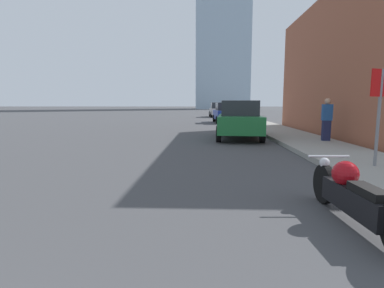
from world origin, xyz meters
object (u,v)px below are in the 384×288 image
at_px(parked_car_green, 239,120).
at_px(parked_car_silver, 218,110).
at_px(motorcycle, 353,195).
at_px(stop_sign, 380,101).
at_px(pedestrian, 327,119).
at_px(parked_car_blue, 225,113).

relative_size(parked_car_green, parked_car_silver, 0.94).
bearing_deg(motorcycle, stop_sign, 54.65).
relative_size(motorcycle, parked_car_green, 0.56).
height_order(motorcycle, parked_car_green, parked_car_green).
xyz_separation_m(parked_car_green, pedestrian, (3.12, -1.78, 0.12)).
bearing_deg(stop_sign, parked_car_silver, 94.49).
xyz_separation_m(stop_sign, pedestrian, (0.78, 4.79, -0.65)).
distance_m(parked_car_blue, parked_car_silver, 11.20).
distance_m(parked_car_silver, pedestrian, 24.99).
distance_m(parked_car_green, stop_sign, 7.01).
relative_size(motorcycle, pedestrian, 1.46).
distance_m(parked_car_green, parked_car_silver, 23.02).
xyz_separation_m(motorcycle, parked_car_blue, (-0.18, 21.46, 0.44)).
bearing_deg(motorcycle, parked_car_blue, 87.99).
bearing_deg(parked_car_silver, pedestrian, -85.62).
relative_size(motorcycle, parked_car_silver, 0.53).
xyz_separation_m(parked_car_silver, stop_sign, (2.32, -29.58, 0.76)).
distance_m(motorcycle, parked_car_silver, 32.66).
distance_m(motorcycle, parked_car_blue, 21.46).
bearing_deg(parked_car_blue, parked_car_green, -94.74).
distance_m(parked_car_green, pedestrian, 3.60).
bearing_deg(pedestrian, stop_sign, -99.27).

